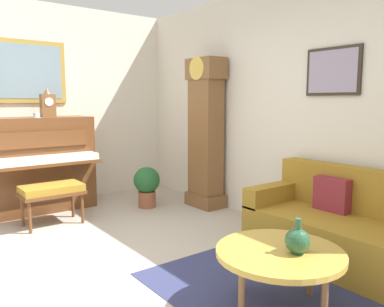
# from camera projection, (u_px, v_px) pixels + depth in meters

# --- Properties ---
(ground_plane) EXTENTS (6.40, 6.00, 0.10)m
(ground_plane) POSITION_uv_depth(u_px,v_px,m) (87.00, 279.00, 3.27)
(ground_plane) COLOR #B2A899
(wall_left) EXTENTS (0.13, 4.90, 2.80)m
(wall_left) POSITION_uv_depth(u_px,v_px,m) (7.00, 104.00, 5.12)
(wall_left) COLOR silver
(wall_left) RESTS_ON ground_plane
(wall_back) EXTENTS (5.30, 0.13, 2.80)m
(wall_back) POSITION_uv_depth(u_px,v_px,m) (278.00, 106.00, 4.51)
(wall_back) COLOR silver
(wall_back) RESTS_ON ground_plane
(area_rug) EXTENTS (2.10, 1.50, 0.01)m
(area_rug) POSITION_uv_depth(u_px,v_px,m) (286.00, 296.00, 2.87)
(area_rug) COLOR navy
(area_rug) RESTS_ON ground_plane
(piano) EXTENTS (0.87, 1.44, 1.25)m
(piano) POSITION_uv_depth(u_px,v_px,m) (36.00, 164.00, 5.07)
(piano) COLOR brown
(piano) RESTS_ON ground_plane
(piano_bench) EXTENTS (0.42, 0.70, 0.48)m
(piano_bench) POSITION_uv_depth(u_px,v_px,m) (52.00, 191.00, 4.50)
(piano_bench) COLOR brown
(piano_bench) RESTS_ON ground_plane
(grandfather_clock) EXTENTS (0.52, 0.34, 2.03)m
(grandfather_clock) POSITION_uv_depth(u_px,v_px,m) (206.00, 137.00, 5.24)
(grandfather_clock) COLOR brown
(grandfather_clock) RESTS_ON ground_plane
(couch) EXTENTS (1.90, 0.80, 0.84)m
(couch) POSITION_uv_depth(u_px,v_px,m) (355.00, 232.00, 3.38)
(couch) COLOR olive
(couch) RESTS_ON ground_plane
(coffee_table) EXTENTS (0.88, 0.88, 0.44)m
(coffee_table) POSITION_uv_depth(u_px,v_px,m) (280.00, 254.00, 2.63)
(coffee_table) COLOR gold
(coffee_table) RESTS_ON ground_plane
(mantel_clock) EXTENTS (0.13, 0.18, 0.38)m
(mantel_clock) POSITION_uv_depth(u_px,v_px,m) (48.00, 104.00, 5.08)
(mantel_clock) COLOR brown
(mantel_clock) RESTS_ON piano
(teacup) EXTENTS (0.12, 0.12, 0.06)m
(teacup) POSITION_uv_depth(u_px,v_px,m) (36.00, 116.00, 4.87)
(teacup) COLOR #ADC6D6
(teacup) RESTS_ON piano
(green_jug) EXTENTS (0.17, 0.17, 0.24)m
(green_jug) POSITION_uv_depth(u_px,v_px,m) (297.00, 241.00, 2.56)
(green_jug) COLOR #234C33
(green_jug) RESTS_ON coffee_table
(potted_plant) EXTENTS (0.36, 0.36, 0.56)m
(potted_plant) POSITION_uv_depth(u_px,v_px,m) (147.00, 184.00, 5.27)
(potted_plant) COLOR #935138
(potted_plant) RESTS_ON ground_plane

